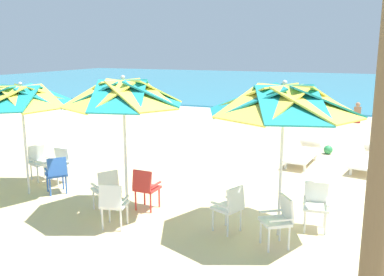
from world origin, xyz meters
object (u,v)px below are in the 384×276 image
object	(u,v)px
plastic_chair_0	(316,203)
beach_umbrella_1	(123,95)
beachgoer_seated	(357,116)
plastic_chair_2	(230,206)
beach_umbrella_2	(21,97)
beach_ball	(328,150)
beach_umbrella_0	(284,101)
plastic_chair_3	(113,203)
sun_lounger_0	(369,159)
plastic_chair_4	(106,188)
sun_lounger_1	(303,153)
plastic_chair_8	(39,160)
plastic_chair_6	(57,173)
plastic_chair_1	(279,218)
plastic_chair_7	(59,163)
plastic_chair_5	(145,187)

from	to	relation	value
plastic_chair_0	beach_umbrella_1	xyz separation A→B (m)	(-3.49, -0.83, 1.90)
plastic_chair_0	beachgoer_seated	bearing A→B (deg)	89.29
plastic_chair_2	beach_umbrella_2	world-z (taller)	beach_umbrella_2
beach_ball	beachgoer_seated	bearing A→B (deg)	85.29
beach_umbrella_0	plastic_chair_3	size ratio (longest dim) A/B	3.16
beach_umbrella_1	sun_lounger_0	size ratio (longest dim) A/B	1.24
beach_umbrella_0	beachgoer_seated	bearing A→B (deg)	86.90
beach_umbrella_1	plastic_chair_4	bearing A→B (deg)	175.36
plastic_chair_3	sun_lounger_1	bearing A→B (deg)	67.89
plastic_chair_8	plastic_chair_0	bearing A→B (deg)	-2.85
sun_lounger_0	beachgoer_seated	world-z (taller)	beachgoer_seated
plastic_chair_3	beachgoer_seated	bearing A→B (deg)	75.81
plastic_chair_6	plastic_chair_8	world-z (taller)	same
plastic_chair_1	beachgoer_seated	size ratio (longest dim) A/B	0.94
beach_umbrella_0	sun_lounger_0	xyz separation A→B (m)	(1.36, 5.18, -2.10)
beach_umbrella_1	plastic_chair_3	bearing A→B (deg)	-80.87
plastic_chair_0	plastic_chair_7	world-z (taller)	same
beach_umbrella_1	plastic_chair_3	size ratio (longest dim) A/B	3.19
plastic_chair_2	plastic_chair_6	xyz separation A→B (m)	(-4.25, 0.42, 0.00)
plastic_chair_3	beach_umbrella_2	xyz separation A→B (m)	(-2.84, 0.84, 1.71)
beach_umbrella_1	beach_ball	size ratio (longest dim) A/B	9.96
plastic_chair_4	sun_lounger_0	world-z (taller)	plastic_chair_4
plastic_chair_1	beach_umbrella_1	xyz separation A→B (m)	(-3.02, 0.14, 1.90)
beach_ball	plastic_chair_3	bearing A→B (deg)	-112.02
beach_umbrella_0	plastic_chair_5	size ratio (longest dim) A/B	3.16
plastic_chair_2	beach_umbrella_0	bearing A→B (deg)	14.96
beach_ball	beach_umbrella_2	bearing A→B (deg)	-131.61
beach_umbrella_2	beachgoer_seated	size ratio (longest dim) A/B	2.74
beach_umbrella_1	plastic_chair_8	xyz separation A→B (m)	(-3.28, 1.16, -1.90)
plastic_chair_6	sun_lounger_0	world-z (taller)	plastic_chair_6
plastic_chair_3	beach_ball	xyz separation A→B (m)	(3.00, 7.41, -0.36)
plastic_chair_6	beachgoer_seated	world-z (taller)	beachgoer_seated
plastic_chair_4	plastic_chair_5	size ratio (longest dim) A/B	1.00
beach_umbrella_1	beachgoer_seated	world-z (taller)	beach_umbrella_1
plastic_chair_1	sun_lounger_0	bearing A→B (deg)	77.33
plastic_chair_6	beachgoer_seated	size ratio (longest dim) A/B	0.94
plastic_chair_6	plastic_chair_7	world-z (taller)	same
plastic_chair_0	plastic_chair_6	xyz separation A→B (m)	(-5.64, -0.34, 0.00)
sun_lounger_0	beach_ball	bearing A→B (deg)	132.10
plastic_chair_3	sun_lounger_1	world-z (taller)	plastic_chair_3
beach_umbrella_1	beach_umbrella_2	size ratio (longest dim) A/B	1.09
plastic_chair_2	sun_lounger_0	world-z (taller)	plastic_chair_2
beach_umbrella_0	plastic_chair_0	distance (m)	2.04
plastic_chair_7	beach_ball	distance (m)	8.06
plastic_chair_5	plastic_chair_8	size ratio (longest dim) A/B	1.00
plastic_chair_0	plastic_chair_7	size ratio (longest dim) A/B	1.00
sun_lounger_0	beach_ball	distance (m)	1.78
plastic_chair_7	plastic_chair_8	bearing A→B (deg)	176.81
plastic_chair_5	beach_ball	world-z (taller)	plastic_chair_5
plastic_chair_1	plastic_chair_2	xyz separation A→B (m)	(-0.92, 0.21, 0.00)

